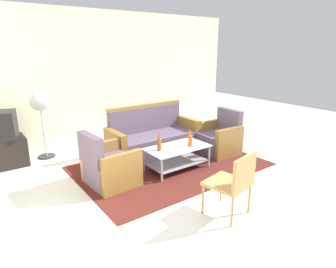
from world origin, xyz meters
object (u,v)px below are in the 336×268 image
(armchair_left, at_px, (109,167))
(tv_stand, at_px, (1,153))
(cup, at_px, (196,143))
(wicker_chair, at_px, (234,180))
(coffee_table, at_px, (177,155))
(couch, at_px, (153,139))
(armchair_right, at_px, (219,139))
(pedestal_fan, at_px, (40,105))
(bottle_orange, at_px, (190,140))
(bottle_brown, at_px, (159,144))

(armchair_left, distance_m, tv_stand, 2.13)
(cup, xyz_separation_m, wicker_chair, (-0.63, -1.38, 0.03))
(coffee_table, xyz_separation_m, wicker_chair, (-0.34, -1.55, 0.22))
(couch, bearing_deg, cup, 101.97)
(armchair_right, height_order, pedestal_fan, pedestal_fan)
(couch, bearing_deg, tv_stand, -22.73)
(armchair_right, relative_size, wicker_chair, 1.01)
(bottle_orange, relative_size, bottle_brown, 0.94)
(couch, relative_size, bottle_brown, 6.45)
(bottle_brown, bearing_deg, bottle_orange, -11.65)
(armchair_right, relative_size, coffee_table, 0.77)
(armchair_left, distance_m, pedestal_fan, 1.99)
(coffee_table, relative_size, tv_stand, 1.38)
(cup, distance_m, tv_stand, 3.43)
(couch, distance_m, coffee_table, 0.86)
(wicker_chair, bearing_deg, pedestal_fan, 100.17)
(coffee_table, distance_m, bottle_orange, 0.34)
(armchair_left, xyz_separation_m, cup, (1.49, -0.33, 0.17))
(armchair_right, height_order, bottle_orange, armchair_right)
(couch, xyz_separation_m, coffee_table, (-0.07, -0.86, -0.04))
(couch, height_order, armchair_left, couch)
(cup, relative_size, wicker_chair, 0.12)
(wicker_chair, bearing_deg, tv_stand, 110.44)
(tv_stand, bearing_deg, coffee_table, -38.20)
(pedestal_fan, bearing_deg, armchair_left, -75.02)
(pedestal_fan, relative_size, wicker_chair, 1.51)
(armchair_right, distance_m, bottle_orange, 0.99)
(couch, xyz_separation_m, armchair_left, (-1.27, -0.69, -0.03))
(coffee_table, xyz_separation_m, pedestal_fan, (-1.68, 1.96, 0.74))
(cup, height_order, wicker_chair, wicker_chair)
(bottle_brown, bearing_deg, tv_stand, 138.47)
(armchair_right, bearing_deg, armchair_left, 92.33)
(wicker_chair, bearing_deg, bottle_orange, 58.31)
(couch, relative_size, coffee_table, 1.64)
(bottle_orange, bearing_deg, couch, 99.80)
(tv_stand, xyz_separation_m, pedestal_fan, (0.75, 0.05, 0.75))
(bottle_orange, bearing_deg, wicker_chair, -111.01)
(coffee_table, xyz_separation_m, cup, (0.29, -0.16, 0.19))
(armchair_left, bearing_deg, bottle_brown, 78.58)
(coffee_table, bearing_deg, bottle_orange, -14.43)
(armchair_right, distance_m, coffee_table, 1.19)
(couch, bearing_deg, pedestal_fan, -32.13)
(bottle_orange, distance_m, bottle_brown, 0.58)
(armchair_right, height_order, coffee_table, armchair_right)
(coffee_table, bearing_deg, bottle_brown, 170.31)
(armchair_right, bearing_deg, couch, 60.21)
(armchair_left, height_order, bottle_brown, armchair_left)
(couch, distance_m, bottle_orange, 0.95)
(pedestal_fan, bearing_deg, coffee_table, -49.48)
(armchair_left, height_order, tv_stand, armchair_left)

